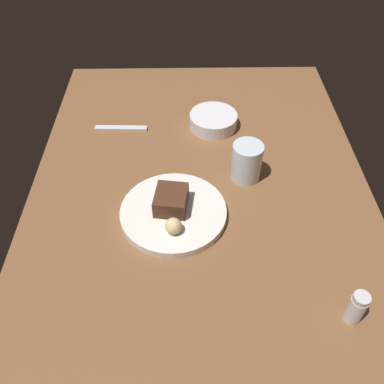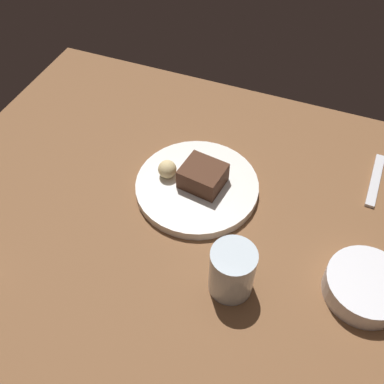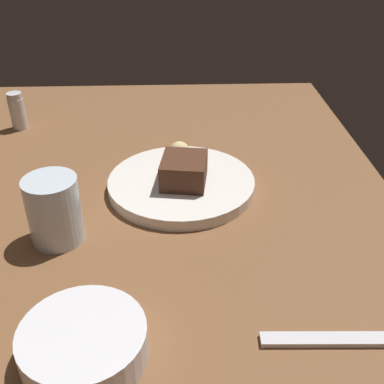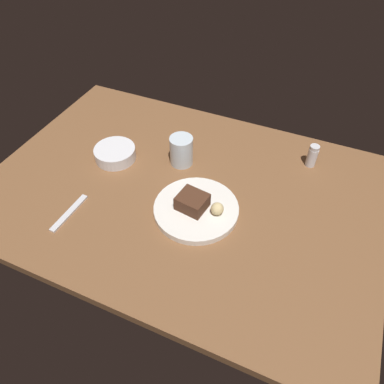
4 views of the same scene
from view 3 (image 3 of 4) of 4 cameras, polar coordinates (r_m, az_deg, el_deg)
The scene contains 8 objects.
dining_table at distance 75.24cm, azimuth -6.14°, elevation -3.77°, with size 120.00×84.00×3.00cm, color brown.
dessert_plate at distance 80.13cm, azimuth -1.29°, elevation 0.98°, with size 24.58×24.58×1.95cm, color white.
chocolate_cake_slice at distance 77.66cm, azimuth -0.97°, elevation 2.60°, with size 7.15×8.03×4.38cm, color #472819.
bread_roll at distance 84.26cm, azimuth -1.52°, elevation 4.83°, with size 3.70×3.70×3.70cm, color #DBC184.
salt_shaker at distance 107.54cm, azimuth -20.20°, elevation 9.09°, with size 3.22×3.22×7.81cm.
water_glass at distance 69.19cm, azimuth -16.20°, elevation -2.10°, with size 7.54×7.54×9.85cm, color silver.
side_bowl at distance 53.98cm, azimuth -12.85°, elevation -17.30°, with size 13.60×13.60×4.02cm, color silver.
dessert_spoon at distance 57.30cm, azimuth 15.93°, elevation -16.66°, with size 15.00×1.80×0.70cm, color silver.
Camera 3 is at (60.95, 5.63, 45.24)cm, focal length 44.51 mm.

